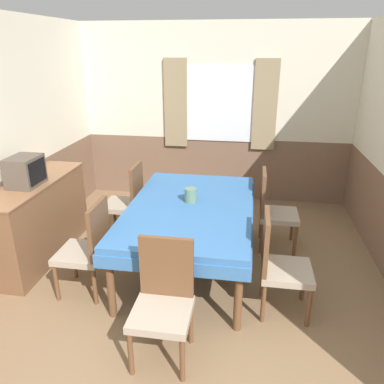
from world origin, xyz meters
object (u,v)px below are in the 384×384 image
sideboard (38,219)px  dining_table (190,214)px  tv (25,171)px  chair_right_near (278,262)px  chair_head_near (163,299)px  chair_right_far (273,208)px  chair_left_near (88,247)px  vase (191,195)px  chair_left_far (128,199)px

sideboard → dining_table: bearing=1.4°
sideboard → tv: tv is taller
sideboard → chair_right_near: bearing=-12.0°
chair_head_near → chair_right_far: bearing=-115.6°
chair_left_near → vase: bearing=-51.5°
chair_right_far → chair_left_near: (-1.76, -1.19, 0.00)m
dining_table → chair_right_near: (0.88, -0.59, -0.13)m
dining_table → tv: size_ratio=5.60×
dining_table → vase: bearing=96.5°
chair_left_far → tv: (-0.82, -0.74, 0.56)m
chair_right_far → chair_left_far: bearing=-90.0°
chair_right_far → chair_left_near: bearing=-56.0°
chair_right_far → vase: 1.07m
dining_table → chair_right_far: chair_right_far is taller
chair_left_far → tv: tv is taller
chair_left_far → sideboard: chair_left_far is taller
chair_left_near → sideboard: (-0.83, 0.55, -0.03)m
sideboard → chair_head_near: bearing=-35.1°
dining_table → sideboard: 1.72m
dining_table → chair_right_near: size_ratio=2.14×
chair_head_near → tv: 2.10m
tv → chair_left_near: bearing=-28.3°
chair_head_near → chair_left_far: bearing=-64.4°
tv → vase: 1.73m
tv → chair_right_near: bearing=-9.7°
dining_table → chair_right_far: 1.07m
vase → tv: bearing=-171.6°
chair_right_near → chair_head_near: same height
chair_right_far → tv: size_ratio=2.61×
chair_left_far → chair_head_near: 2.04m
chair_right_far → vase: (-0.89, -0.50, 0.31)m
vase → chair_right_far: bearing=29.1°
dining_table → chair_left_near: bearing=-146.0°
chair_left_near → chair_right_far: bearing=-56.0°
sideboard → tv: size_ratio=4.25×
dining_table → chair_left_far: (-0.88, 0.59, -0.13)m
chair_left_near → chair_left_far: bearing=0.0°
chair_left_near → sideboard: 1.00m
dining_table → chair_right_near: bearing=-34.0°
chair_right_far → sideboard: chair_right_far is taller
chair_right_far → chair_right_near: size_ratio=1.00×
dining_table → chair_head_near: 1.25m
chair_left_far → chair_right_near: bearing=-124.0°
chair_left_near → vase: 1.15m
chair_right_far → tv: bearing=-73.9°
chair_left_far → chair_left_near: size_ratio=1.00×
chair_right_near → chair_head_near: bearing=-53.6°
dining_table → chair_right_far: (0.88, 0.59, -0.13)m
chair_left_far → vase: chair_left_far is taller
chair_right_near → chair_head_near: 1.10m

